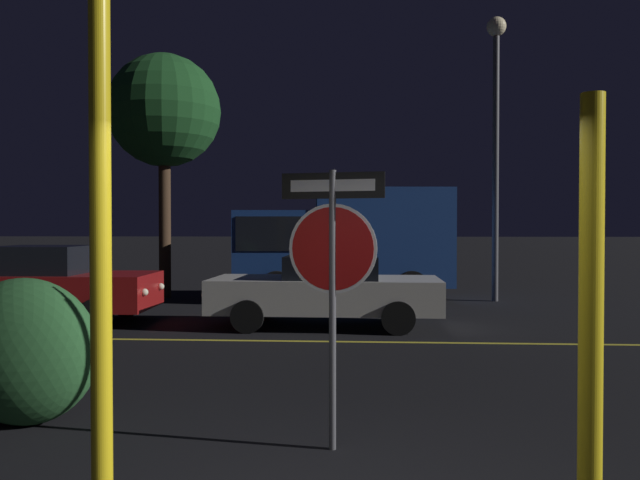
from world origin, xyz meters
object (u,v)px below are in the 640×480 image
object	(u,v)px
hedge_bush_1	(24,351)
passing_car_1	(48,285)
passing_car_2	(327,290)
delivery_truck	(341,241)
street_lamp	(496,111)
yellow_pole_right	(591,332)
tree_0	(164,112)
yellow_pole_left	(101,245)
stop_sign	(333,251)

from	to	relation	value
hedge_bush_1	passing_car_1	xyz separation A→B (m)	(-2.91, 6.17, 0.05)
passing_car_2	delivery_truck	xyz separation A→B (m)	(0.17, 4.35, 0.85)
passing_car_2	street_lamp	distance (m)	7.32
delivery_truck	street_lamp	distance (m)	5.17
delivery_truck	yellow_pole_right	bearing A→B (deg)	-176.82
hedge_bush_1	passing_car_2	bearing A→B (deg)	67.09
delivery_truck	tree_0	size ratio (longest dim) A/B	0.86
passing_car_2	street_lamp	xyz separation A→B (m)	(4.12, 4.37, 4.19)
passing_car_1	yellow_pole_left	bearing A→B (deg)	26.03
street_lamp	passing_car_2	bearing A→B (deg)	-133.29
passing_car_2	delivery_truck	distance (m)	4.44
street_lamp	hedge_bush_1	bearing A→B (deg)	-122.58
hedge_bush_1	street_lamp	xyz separation A→B (m)	(6.71, 10.49, 4.18)
stop_sign	delivery_truck	size ratio (longest dim) A/B	0.42
yellow_pole_left	street_lamp	distance (m)	14.02
yellow_pole_left	hedge_bush_1	bearing A→B (deg)	127.29
stop_sign	passing_car_2	distance (m)	6.68
yellow_pole_left	passing_car_2	size ratio (longest dim) A/B	0.80
stop_sign	passing_car_2	size ratio (longest dim) A/B	0.53
passing_car_1	passing_car_2	xyz separation A→B (m)	(5.50, -0.05, -0.06)
stop_sign	yellow_pole_right	size ratio (longest dim) A/B	0.90
stop_sign	yellow_pole_left	distance (m)	2.17
hedge_bush_1	tree_0	distance (m)	11.84
yellow_pole_right	passing_car_2	world-z (taller)	yellow_pole_right
passing_car_1	street_lamp	distance (m)	11.33
delivery_truck	street_lamp	world-z (taller)	street_lamp
hedge_bush_1	delivery_truck	xyz separation A→B (m)	(2.75, 10.47, 0.84)
tree_0	street_lamp	bearing A→B (deg)	-2.26
passing_car_1	passing_car_2	world-z (taller)	passing_car_1
stop_sign	hedge_bush_1	distance (m)	3.16
passing_car_1	delivery_truck	xyz separation A→B (m)	(5.67, 4.30, 0.79)
passing_car_1	hedge_bush_1	bearing A→B (deg)	22.54
stop_sign	passing_car_1	xyz separation A→B (m)	(-5.88, 6.65, -0.93)
passing_car_1	yellow_pole_right	bearing A→B (deg)	38.55
yellow_pole_left	hedge_bush_1	size ratio (longest dim) A/B	2.49
tree_0	yellow_pole_right	bearing A→B (deg)	-63.53
yellow_pole_right	passing_car_1	world-z (taller)	yellow_pole_right
delivery_truck	tree_0	bearing A→B (deg)	81.13
delivery_truck	yellow_pole_left	bearing A→B (deg)	170.76
delivery_truck	passing_car_1	bearing A→B (deg)	122.69
yellow_pole_left	passing_car_1	world-z (taller)	yellow_pole_left
passing_car_1	passing_car_2	size ratio (longest dim) A/B	0.95
stop_sign	hedge_bush_1	world-z (taller)	stop_sign
hedge_bush_1	passing_car_2	distance (m)	6.64
street_lamp	tree_0	bearing A→B (deg)	177.74
hedge_bush_1	yellow_pole_right	bearing A→B (deg)	-26.59
tree_0	stop_sign	bearing A→B (deg)	-66.11
delivery_truck	hedge_bush_1	bearing A→B (deg)	160.76
passing_car_1	delivery_truck	size ratio (longest dim) A/B	0.75
hedge_bush_1	passing_car_2	size ratio (longest dim) A/B	0.32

